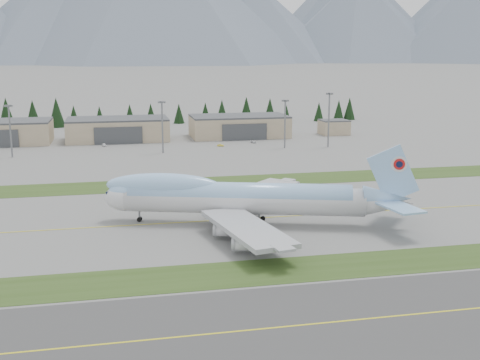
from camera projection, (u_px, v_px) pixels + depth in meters
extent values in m
plane|color=#5E5F5C|center=(187.00, 222.00, 151.73)|extent=(7000.00, 7000.00, 0.00)
cube|color=#2E4619|center=(211.00, 276.00, 115.38)|extent=(400.00, 14.00, 0.08)
cube|color=#2E4619|center=(170.00, 184.00, 194.78)|extent=(400.00, 18.00, 0.08)
cube|color=#3D3D3D|center=(236.00, 332.00, 92.42)|extent=(400.00, 32.00, 0.04)
cube|color=yellow|center=(187.00, 222.00, 151.73)|extent=(400.00, 0.40, 0.02)
cube|color=yellow|center=(236.00, 332.00, 92.42)|extent=(400.00, 0.40, 0.02)
cylinder|color=silver|center=(244.00, 200.00, 148.84)|extent=(58.75, 23.98, 6.89)
cylinder|color=#94C1F2|center=(239.00, 195.00, 148.67)|extent=(54.54, 22.23, 6.36)
ellipsoid|color=silver|center=(126.00, 198.00, 151.42)|extent=(12.55, 9.82, 6.89)
ellipsoid|color=#94C1F2|center=(126.00, 193.00, 151.16)|extent=(10.53, 8.28, 5.84)
ellipsoid|color=#94C1F2|center=(163.00, 186.00, 149.91)|extent=(29.67, 14.17, 6.36)
cube|color=#0C1433|center=(112.00, 192.00, 151.46)|extent=(2.98, 3.30, 1.37)
cone|color=silver|center=(387.00, 203.00, 145.80)|extent=(14.14, 10.18, 6.75)
cone|color=#94C1F2|center=(387.00, 198.00, 145.53)|extent=(12.95, 9.29, 6.15)
cube|color=#94C1F2|center=(393.00, 174.00, 144.20)|extent=(12.45, 4.37, 14.63)
cylinder|color=silver|center=(399.00, 164.00, 143.97)|extent=(3.71, 1.32, 3.81)
cylinder|color=red|center=(399.00, 164.00, 144.07)|extent=(2.70, 1.01, 2.75)
cylinder|color=#0C1433|center=(399.00, 163.00, 144.17)|extent=(1.58, 0.67, 1.59)
cube|color=#94C1F2|center=(392.00, 195.00, 151.67)|extent=(12.53, 12.91, 0.49)
cube|color=#94C1F2|center=(400.00, 208.00, 139.29)|extent=(7.91, 12.42, 0.49)
cube|color=#A4A7AC|center=(256.00, 192.00, 166.09)|extent=(29.61, 29.58, 1.06)
cube|color=#A4A7AC|center=(247.00, 228.00, 132.03)|extent=(15.92, 33.12, 1.06)
cylinder|color=silver|center=(237.00, 202.00, 162.80)|extent=(6.04, 4.15, 2.65)
cylinder|color=silver|center=(259.00, 194.00, 171.95)|extent=(6.04, 4.15, 2.65)
cylinder|color=silver|center=(227.00, 231.00, 137.00)|extent=(6.04, 4.15, 2.65)
cylinder|color=silver|center=(246.00, 245.00, 126.95)|extent=(6.04, 4.15, 2.65)
cylinder|color=slate|center=(139.00, 217.00, 152.17)|extent=(0.58, 0.58, 2.54)
cylinder|color=slate|center=(238.00, 215.00, 153.08)|extent=(0.74, 0.74, 2.75)
cylinder|color=slate|center=(236.00, 222.00, 146.88)|extent=(0.74, 0.74, 2.75)
cylinder|color=slate|center=(259.00, 216.00, 152.61)|extent=(0.74, 0.74, 2.75)
cylinder|color=slate|center=(258.00, 223.00, 146.42)|extent=(0.74, 0.74, 2.75)
cylinder|color=black|center=(139.00, 220.00, 151.90)|extent=(1.22, 0.70, 1.17)
cylinder|color=black|center=(140.00, 219.00, 152.73)|extent=(1.22, 0.70, 1.17)
cylinder|color=black|center=(238.00, 218.00, 153.23)|extent=(1.37, 0.88, 1.27)
cylinder|color=black|center=(236.00, 225.00, 147.04)|extent=(1.37, 0.88, 1.27)
cylinder|color=black|center=(259.00, 218.00, 152.77)|extent=(1.37, 0.88, 1.27)
cylinder|color=black|center=(258.00, 225.00, 146.58)|extent=(1.37, 0.88, 1.27)
cube|color=tan|center=(118.00, 130.00, 291.15)|extent=(48.00, 26.00, 10.00)
cube|color=#3D3F42|center=(118.00, 119.00, 290.02)|extent=(48.00, 26.00, 0.80)
cube|color=#3D3F42|center=(118.00, 136.00, 278.64)|extent=(22.08, 0.60, 8.00)
cube|color=tan|center=(239.00, 127.00, 303.29)|extent=(48.00, 26.00, 10.00)
cube|color=#3D3F42|center=(239.00, 116.00, 302.16)|extent=(48.00, 26.00, 0.80)
cube|color=#3D3F42|center=(245.00, 132.00, 290.78)|extent=(22.08, 0.60, 8.00)
cube|color=tan|center=(334.00, 128.00, 311.81)|extent=(14.00, 12.00, 7.00)
cube|color=#3D3F42|center=(334.00, 120.00, 311.02)|extent=(14.00, 12.00, 0.60)
cylinder|color=slate|center=(10.00, 132.00, 242.85)|extent=(0.70, 0.70, 20.49)
cube|color=slate|center=(8.00, 106.00, 240.62)|extent=(3.20, 3.20, 0.80)
cylinder|color=slate|center=(162.00, 128.00, 253.50)|extent=(0.70, 0.70, 21.06)
cube|color=slate|center=(162.00, 102.00, 251.22)|extent=(3.20, 3.20, 0.80)
cylinder|color=slate|center=(285.00, 125.00, 266.36)|extent=(0.70, 0.70, 20.63)
cube|color=slate|center=(285.00, 101.00, 264.12)|extent=(3.20, 3.20, 0.80)
cylinder|color=slate|center=(329.00, 121.00, 268.80)|extent=(0.70, 0.70, 23.48)
cube|color=slate|center=(330.00, 94.00, 266.26)|extent=(3.20, 3.20, 0.80)
imported|color=white|center=(104.00, 146.00, 273.54)|extent=(2.20, 3.92, 1.26)
imported|color=gold|center=(221.00, 146.00, 273.03)|extent=(3.29, 2.22, 1.03)
imported|color=#B5B6BA|center=(253.00, 143.00, 283.20)|extent=(2.46, 3.81, 1.03)
cone|color=black|center=(6.00, 112.00, 339.47)|extent=(9.49, 9.49, 16.95)
cone|color=black|center=(33.00, 113.00, 341.48)|extent=(8.65, 8.65, 15.45)
cone|color=black|center=(57.00, 112.00, 340.76)|extent=(9.39, 9.39, 16.77)
cone|color=black|center=(74.00, 116.00, 342.17)|extent=(6.90, 6.90, 12.32)
cone|color=black|center=(100.00, 116.00, 346.89)|extent=(6.43, 6.43, 11.47)
cone|color=black|center=(130.00, 115.00, 348.78)|extent=(6.98, 6.98, 12.46)
cone|color=black|center=(151.00, 114.00, 351.60)|extent=(7.07, 7.07, 12.63)
cone|color=black|center=(179.00, 113.00, 359.44)|extent=(6.64, 6.64, 11.86)
cone|color=black|center=(205.00, 113.00, 361.18)|extent=(6.94, 6.94, 12.39)
cone|color=black|center=(222.00, 111.00, 359.57)|extent=(7.93, 7.93, 14.16)
cone|color=black|center=(246.00, 109.00, 368.08)|extent=(8.53, 8.53, 15.23)
cone|color=black|center=(270.00, 110.00, 370.10)|extent=(8.04, 8.04, 14.37)
cone|color=black|center=(286.00, 113.00, 369.33)|extent=(5.67, 5.67, 10.12)
cone|color=black|center=(319.00, 112.00, 371.49)|extent=(6.52, 6.52, 11.64)
cone|color=black|center=(339.00, 110.00, 377.72)|extent=(7.07, 7.07, 12.62)
cone|color=black|center=(349.00, 108.00, 379.64)|extent=(7.84, 7.84, 14.01)
cone|color=slate|center=(58.00, 13.00, 2213.88)|extent=(857.71, 857.71, 360.06)
cone|color=slate|center=(252.00, 20.00, 2436.21)|extent=(777.77, 777.77, 332.08)
cone|color=slate|center=(357.00, 18.00, 2511.12)|extent=(823.98, 823.98, 357.98)
cone|color=slate|center=(69.00, 8.00, 2834.81)|extent=(969.92, 969.92, 484.96)
cone|color=slate|center=(215.00, 13.00, 2978.91)|extent=(923.12, 923.12, 461.56)
cone|color=slate|center=(348.00, 8.00, 3113.29)|extent=(1061.91, 1061.91, 530.96)
cone|color=slate|center=(470.00, 10.00, 3255.07)|extent=(1059.44, 1059.44, 529.72)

